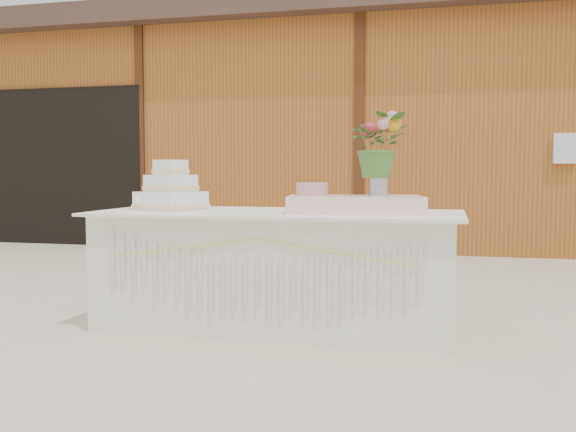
# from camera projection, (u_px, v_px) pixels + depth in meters

# --- Properties ---
(ground) EXTENTS (80.00, 80.00, 0.00)m
(ground) POSITION_uv_depth(u_px,v_px,m) (277.00, 327.00, 4.27)
(ground) COLOR beige
(ground) RESTS_ON ground
(barn) EXTENTS (12.60, 4.60, 3.30)m
(barn) POSITION_uv_depth(u_px,v_px,m) (376.00, 130.00, 9.96)
(barn) COLOR #9D5421
(barn) RESTS_ON ground
(cake_table) EXTENTS (2.40, 1.00, 0.77)m
(cake_table) POSITION_uv_depth(u_px,v_px,m) (277.00, 269.00, 4.24)
(cake_table) COLOR white
(cake_table) RESTS_ON ground
(wedding_cake) EXTENTS (0.49, 0.49, 0.34)m
(wedding_cake) POSITION_uv_depth(u_px,v_px,m) (171.00, 193.00, 4.39)
(wedding_cake) COLOR white
(wedding_cake) RESTS_ON cake_table
(pink_cake_stand) EXTENTS (0.26, 0.26, 0.19)m
(pink_cake_stand) POSITION_uv_depth(u_px,v_px,m) (312.00, 196.00, 4.16)
(pink_cake_stand) COLOR white
(pink_cake_stand) RESTS_ON cake_table
(satin_runner) EXTENTS (0.92, 0.63, 0.11)m
(satin_runner) POSITION_uv_depth(u_px,v_px,m) (355.00, 204.00, 4.09)
(satin_runner) COLOR beige
(satin_runner) RESTS_ON cake_table
(flower_vase) EXTENTS (0.12, 0.12, 0.16)m
(flower_vase) POSITION_uv_depth(u_px,v_px,m) (379.00, 183.00, 4.08)
(flower_vase) COLOR #B8B7BC
(flower_vase) RESTS_ON satin_runner
(bouquet) EXTENTS (0.42, 0.38, 0.41)m
(bouquet) POSITION_uv_depth(u_px,v_px,m) (379.00, 138.00, 4.06)
(bouquet) COLOR #426F2C
(bouquet) RESTS_ON flower_vase
(loose_flowers) EXTENTS (0.19, 0.33, 0.02)m
(loose_flowers) POSITION_uv_depth(u_px,v_px,m) (139.00, 208.00, 4.53)
(loose_flowers) COLOR pink
(loose_flowers) RESTS_ON cake_table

